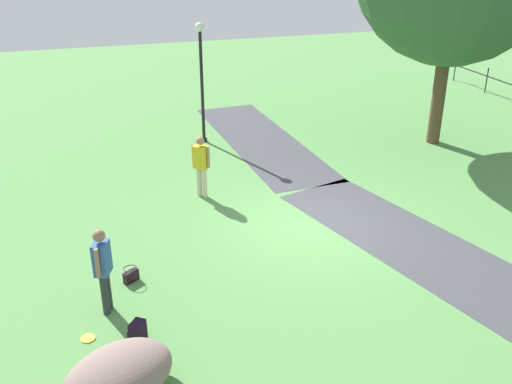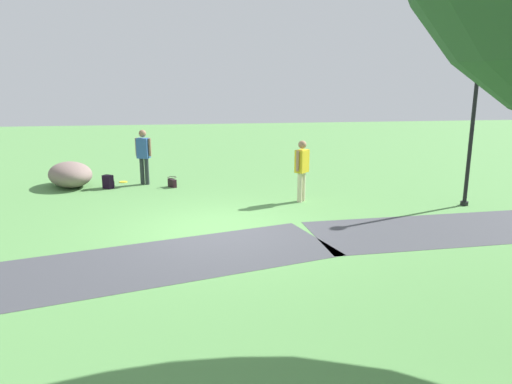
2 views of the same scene
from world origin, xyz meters
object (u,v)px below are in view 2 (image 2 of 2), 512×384
object	(u,v)px
lamp_post	(473,115)
woman_with_handbag	(143,153)
man_near_boulder	(302,167)
frisbee_on_grass	(123,182)
backpack_by_boulder	(108,182)
lawn_boulder	(70,174)
handbag_on_grass	(172,182)

from	to	relation	value
lamp_post	woman_with_handbag	size ratio (longest dim) A/B	2.24
man_near_boulder	frisbee_on_grass	bearing A→B (deg)	-31.99
lamp_post	backpack_by_boulder	size ratio (longest dim) A/B	9.45
lawn_boulder	handbag_on_grass	distance (m)	3.09
lawn_boulder	backpack_by_boulder	distance (m)	1.24
lamp_post	backpack_by_boulder	bearing A→B (deg)	-19.24
lamp_post	backpack_by_boulder	distance (m)	10.23
lawn_boulder	frisbee_on_grass	size ratio (longest dim) A/B	8.38
handbag_on_grass	frisbee_on_grass	distance (m)	1.80
handbag_on_grass	man_near_boulder	bearing A→B (deg)	147.34
lamp_post	man_near_boulder	bearing A→B (deg)	-13.43
frisbee_on_grass	man_near_boulder	bearing A→B (deg)	148.01
lawn_boulder	man_near_boulder	world-z (taller)	man_near_boulder
lawn_boulder	frisbee_on_grass	distance (m)	1.59
lamp_post	handbag_on_grass	world-z (taller)	lamp_post
man_near_boulder	handbag_on_grass	bearing A→B (deg)	-32.66
handbag_on_grass	frisbee_on_grass	xyz separation A→B (m)	(1.55, -0.91, -0.13)
lamp_post	man_near_boulder	xyz separation A→B (m)	(4.11, -0.98, -1.38)
woman_with_handbag	man_near_boulder	bearing A→B (deg)	147.61
frisbee_on_grass	lamp_post	bearing A→B (deg)	155.73
woman_with_handbag	backpack_by_boulder	size ratio (longest dim) A/B	4.21
backpack_by_boulder	lamp_post	bearing A→B (deg)	160.76
backpack_by_boulder	frisbee_on_grass	world-z (taller)	backpack_by_boulder
woman_with_handbag	handbag_on_grass	xyz separation A→B (m)	(-0.85, 0.51, -0.84)
lawn_boulder	frisbee_on_grass	xyz separation A→B (m)	(-1.49, -0.41, -0.37)
man_near_boulder	handbag_on_grass	xyz separation A→B (m)	(3.46, -2.22, -0.80)
man_near_boulder	handbag_on_grass	distance (m)	4.19
lawn_boulder	woman_with_handbag	distance (m)	2.28
lamp_post	man_near_boulder	size ratio (longest dim) A/B	2.31
woman_with_handbag	man_near_boulder	size ratio (longest dim) A/B	1.03
lamp_post	frisbee_on_grass	xyz separation A→B (m)	(9.12, -4.11, -2.31)
lawn_boulder	handbag_on_grass	size ratio (longest dim) A/B	5.57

